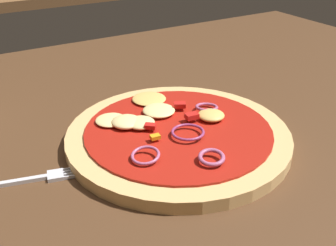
# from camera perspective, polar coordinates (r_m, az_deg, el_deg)

# --- Properties ---
(dining_table) EXTENTS (1.34, 0.94, 0.04)m
(dining_table) POSITION_cam_1_polar(r_m,az_deg,el_deg) (0.57, -0.28, -2.71)
(dining_table) COLOR #4C301C
(dining_table) RESTS_ON ground
(pizza) EXTENTS (0.30, 0.30, 0.03)m
(pizza) POSITION_cam_1_polar(r_m,az_deg,el_deg) (0.54, 0.92, -1.68)
(pizza) COLOR tan
(pizza) RESTS_ON dining_table
(fork) EXTENTS (0.16, 0.05, 0.01)m
(fork) POSITION_cam_1_polar(r_m,az_deg,el_deg) (0.49, -18.88, -7.60)
(fork) COLOR silver
(fork) RESTS_ON dining_table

